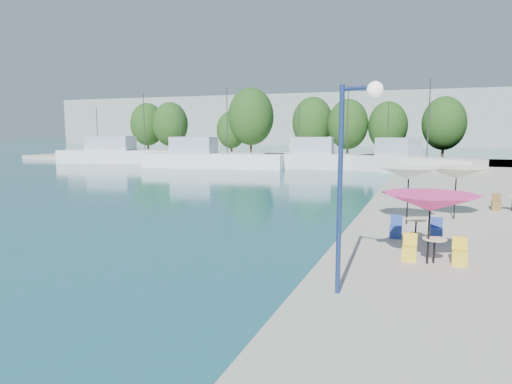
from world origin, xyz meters
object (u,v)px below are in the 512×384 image
at_px(trawler_02, 210,159).
at_px(umbrella_cream, 456,173).
at_px(trawler_03, 329,160).
at_px(umbrella_pink, 430,202).
at_px(umbrella_white, 409,173).
at_px(street_lamp, 353,151).
at_px(trawler_01, 128,155).
at_px(trawler_04, 411,164).

height_order(trawler_02, umbrella_cream, trawler_02).
bearing_deg(trawler_03, umbrella_pink, -80.14).
bearing_deg(umbrella_cream, trawler_03, 110.83).
xyz_separation_m(umbrella_pink, umbrella_white, (-0.85, 5.93, 0.32)).
distance_m(umbrella_pink, umbrella_white, 6.00).
relative_size(umbrella_pink, street_lamp, 0.57).
relative_size(trawler_02, umbrella_cream, 6.19).
bearing_deg(trawler_03, trawler_02, -170.59).
bearing_deg(street_lamp, umbrella_white, 101.69).
distance_m(trawler_01, trawler_02, 15.54).
height_order(umbrella_pink, umbrella_white, umbrella_white).
height_order(umbrella_pink, umbrella_cream, umbrella_cream).
bearing_deg(trawler_01, street_lamp, -62.30).
bearing_deg(umbrella_white, trawler_02, 128.53).
bearing_deg(trawler_04, trawler_03, -170.66).
distance_m(trawler_03, trawler_04, 10.24).
bearing_deg(umbrella_cream, umbrella_white, -134.97).
distance_m(trawler_03, umbrella_pink, 42.28).
xyz_separation_m(trawler_01, umbrella_white, (39.69, -34.77, 1.71)).
height_order(trawler_01, umbrella_pink, trawler_01).
bearing_deg(trawler_02, trawler_04, -6.84).
xyz_separation_m(umbrella_white, street_lamp, (-0.89, -9.44, 1.31)).
height_order(trawler_01, trawler_03, same).
xyz_separation_m(trawler_04, umbrella_white, (0.93, -31.23, 1.70)).
xyz_separation_m(trawler_04, umbrella_cream, (2.87, -29.29, 1.62)).
distance_m(trawler_02, trawler_03, 14.60).
bearing_deg(umbrella_white, umbrella_pink, -81.81).
distance_m(trawler_02, umbrella_pink, 44.84).
height_order(trawler_02, trawler_04, same).
relative_size(trawler_01, trawler_03, 1.23).
bearing_deg(trawler_04, umbrella_white, -58.81).
distance_m(trawler_02, trawler_04, 23.71).
bearing_deg(street_lamp, trawler_03, 119.39).
height_order(trawler_03, street_lamp, trawler_03).
relative_size(trawler_04, umbrella_white, 5.21).
distance_m(trawler_01, street_lamp, 58.90).
xyz_separation_m(trawler_01, umbrella_pink, (40.55, -40.70, 1.39)).
relative_size(trawler_03, umbrella_pink, 5.94).
relative_size(trawler_03, street_lamp, 3.38).
relative_size(umbrella_cream, street_lamp, 0.58).
distance_m(trawler_01, umbrella_pink, 57.47).
bearing_deg(trawler_03, trawler_04, -25.94).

